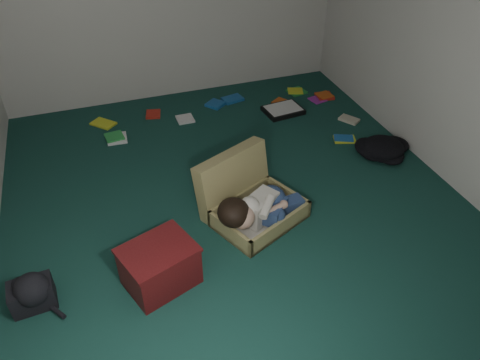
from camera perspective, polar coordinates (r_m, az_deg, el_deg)
floor at (r=4.24m, az=-0.67°, el=-2.59°), size 4.50×4.50×0.00m
wall_front at (r=1.94m, az=21.44°, el=-13.58°), size 4.50×0.00×4.50m
wall_right at (r=4.54m, az=24.93°, el=15.85°), size 0.00×4.50×4.50m
suitcase at (r=4.01m, az=0.97°, el=-2.32°), size 0.95×0.94×0.53m
person at (r=3.86m, az=2.34°, el=-3.41°), size 0.81×0.44×0.33m
maroon_bin at (r=3.49m, az=-9.77°, el=-10.30°), size 0.61×0.55×0.35m
backpack at (r=3.66m, az=-24.02°, el=-12.59°), size 0.39×0.32×0.22m
clothing_pile at (r=4.99m, az=17.56°, el=3.50°), size 0.50×0.41×0.16m
paper_tray at (r=5.59m, az=5.27°, el=8.49°), size 0.46×0.37×0.06m
book_scatter at (r=5.57m, az=0.63°, el=8.33°), size 2.91×1.51×0.02m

